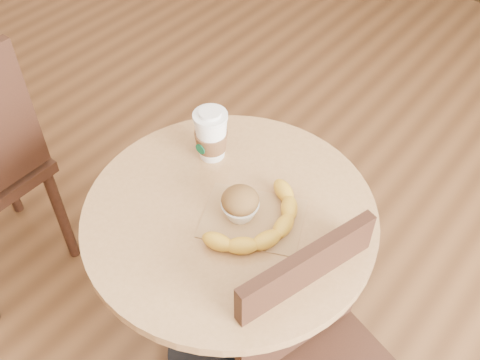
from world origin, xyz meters
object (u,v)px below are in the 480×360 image
at_px(muffin, 240,204).
at_px(banana, 263,222).
at_px(coffee_cup, 211,136).
at_px(cafe_table, 231,261).

relative_size(muffin, banana, 0.31).
distance_m(coffee_cup, banana, 0.29).
relative_size(cafe_table, coffee_cup, 5.00).
relative_size(coffee_cup, muffin, 1.62).
height_order(cafe_table, banana, banana).
bearing_deg(coffee_cup, banana, -23.73).
xyz_separation_m(cafe_table, banana, (0.09, 0.01, 0.23)).
distance_m(coffee_cup, muffin, 0.23).
xyz_separation_m(coffee_cup, banana, (0.26, -0.11, -0.04)).
bearing_deg(banana, cafe_table, -162.51).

